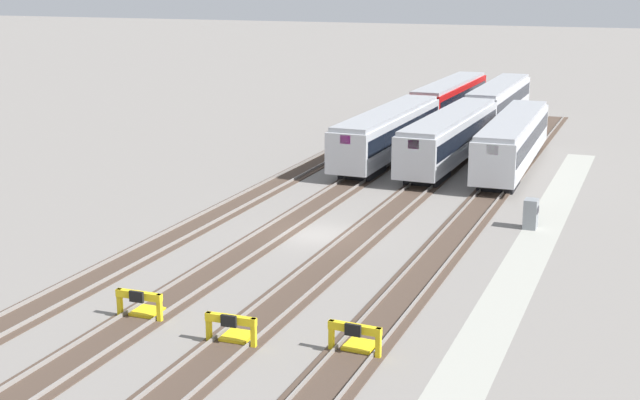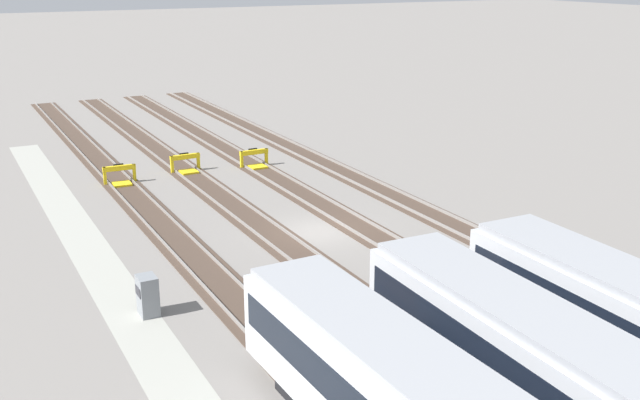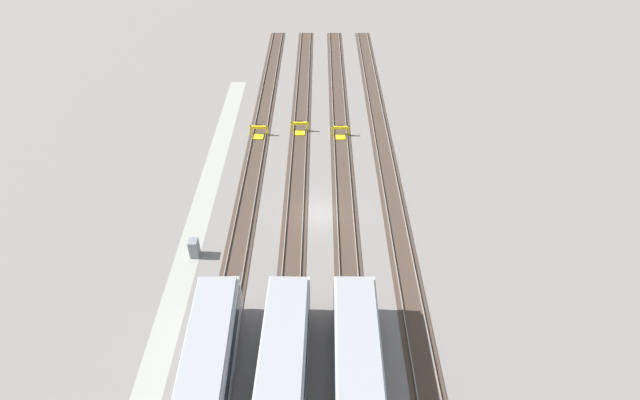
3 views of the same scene
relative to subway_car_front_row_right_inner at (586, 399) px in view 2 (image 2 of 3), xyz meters
name	(u,v)px [view 2 (image 2 of 3)]	position (x,y,z in m)	size (l,w,h in m)	color
ground_plane	(317,232)	(-19.81, 2.30, -2.04)	(400.00, 400.00, 0.00)	gray
service_walkway	(102,270)	(-19.81, -8.47, -2.04)	(54.00, 2.00, 0.01)	#9E9E93
rail_track_nearest	(190,254)	(-19.81, -4.43, -2.00)	(90.00, 2.23, 0.21)	#47382D
rail_track_near_inner	(277,238)	(-19.81, 0.06, -2.00)	(90.00, 2.24, 0.21)	#47382D
rail_track_middle	(355,224)	(-19.81, 4.55, -2.00)	(90.00, 2.24, 0.21)	#47382D
rail_track_far_inner	(425,212)	(-19.81, 9.04, -2.00)	(90.00, 2.23, 0.21)	#47382D
subway_car_front_row_right_inner	(586,399)	(0.00, 0.00, 0.00)	(18.06, 3.25, 3.70)	#B7BABF
bumper_stop_nearest_track	(121,177)	(-33.09, -4.44, -1.53)	(1.38, 2.01, 1.22)	yellow
bumper_stop_near_inner_track	(187,165)	(-33.92, 0.06, -1.53)	(1.36, 2.01, 1.22)	yellow
bumper_stop_middle_track	(256,160)	(-32.99, 4.55, -1.53)	(1.35, 2.00, 1.22)	yellow
electrical_cabinet	(148,295)	(-14.50, -7.83, -1.24)	(0.90, 0.73, 1.60)	gray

